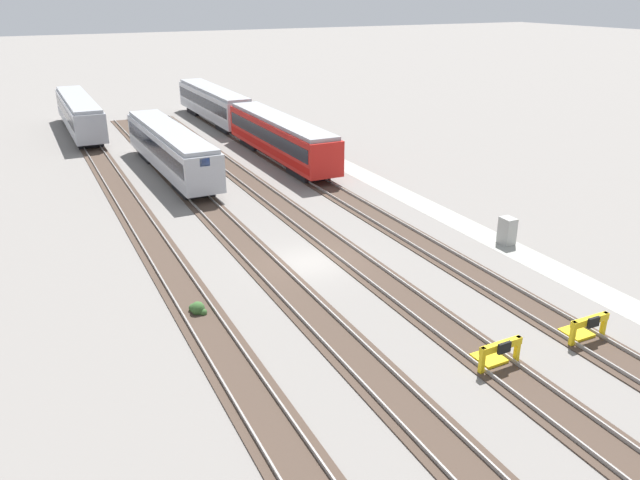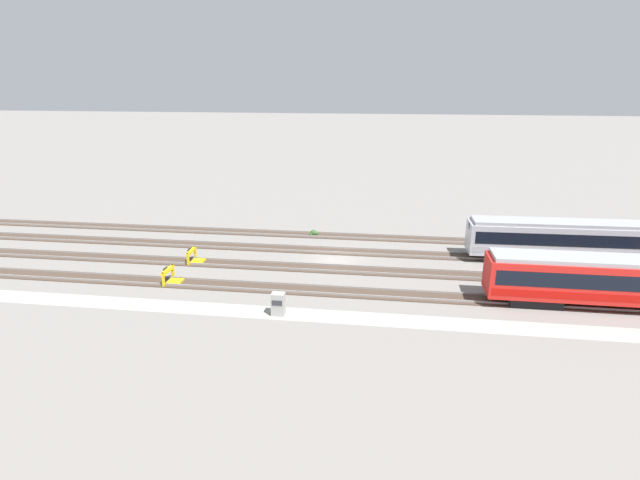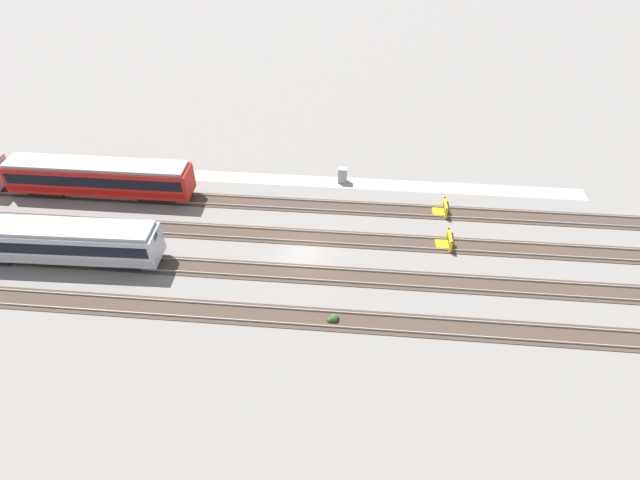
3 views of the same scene
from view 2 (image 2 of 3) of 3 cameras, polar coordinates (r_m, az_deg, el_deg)
name	(u,v)px [view 2 (image 2 of 3)]	position (r m, az deg, el deg)	size (l,w,h in m)	color
ground_plane	(335,260)	(44.81, 1.76, -2.27)	(400.00, 400.00, 0.00)	gray
service_walkway	(318,316)	(34.55, -0.28, -8.64)	(54.00, 2.00, 0.01)	#9E9E93
rail_track_nearest	(325,290)	(38.32, 0.62, -5.79)	(90.00, 2.24, 0.21)	#47382D
rail_track_near_inner	(332,269)	(42.62, 1.42, -3.29)	(90.00, 2.24, 0.21)	#47382D
rail_track_middle	(338,251)	(46.99, 2.07, -1.24)	(90.00, 2.24, 0.21)	#47382D
rail_track_far_inner	(343,236)	(51.42, 2.61, 0.45)	(90.00, 2.24, 0.21)	#47382D
subway_car_front_row_leftmost	(573,240)	(48.98, 26.97, 0.02)	(18.06, 3.25, 3.70)	#ADAFB7
subway_car_front_row_left_inner	(620,281)	(40.68, 31.04, -4.02)	(18.01, 2.88, 3.70)	red
bumper_stop_nearest_track	(171,276)	(41.43, -16.65, -4.01)	(1.34, 2.00, 1.22)	gold
bumper_stop_near_inner_track	(194,257)	(45.40, -14.16, -1.86)	(1.36, 2.01, 1.22)	gold
electrical_cabinet	(278,304)	(34.46, -4.80, -7.30)	(0.90, 0.73, 1.60)	#9E9E99
weed_clump	(314,233)	(51.72, -0.70, 0.80)	(0.92, 0.70, 0.64)	#38602D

